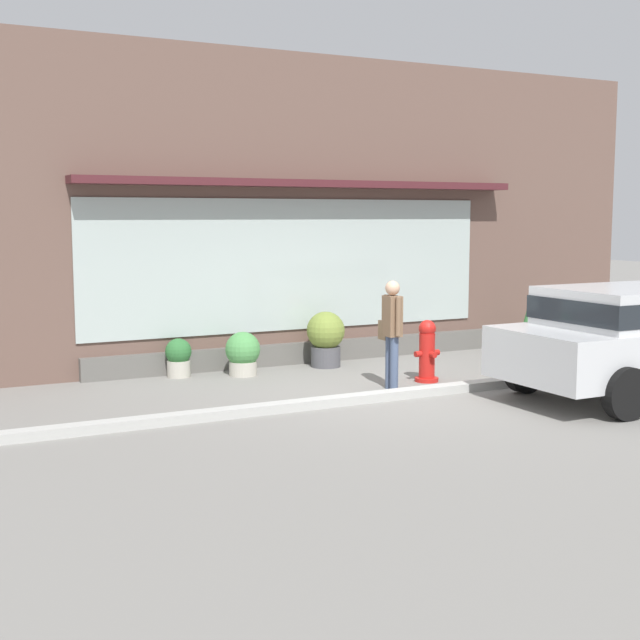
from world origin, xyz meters
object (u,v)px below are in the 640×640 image
potted_plant_window_right (532,320)px  potted_plant_window_left (326,337)px  pedestrian_with_handbag (391,327)px  fire_hydrant (427,351)px  parked_car_silver (640,334)px  potted_plant_near_hydrant (243,353)px  potted_plant_low_front (178,357)px

potted_plant_window_right → potted_plant_window_left: bearing=176.7°
pedestrian_with_handbag → fire_hydrant: bearing=-68.6°
parked_car_silver → potted_plant_near_hydrant: size_ratio=6.08×
parked_car_silver → potted_plant_low_front: bearing=140.3°
potted_plant_window_left → potted_plant_window_right: bearing=-3.3°
fire_hydrant → parked_car_silver: (2.01, -2.25, 0.42)m
parked_car_silver → potted_plant_window_left: parked_car_silver is taller
fire_hydrant → pedestrian_with_handbag: (-0.78, -0.24, 0.44)m
potted_plant_window_right → potted_plant_low_front: bearing=176.0°
pedestrian_with_handbag → potted_plant_near_hydrant: bearing=42.3°
fire_hydrant → potted_plant_window_left: (-0.78, 1.84, 0.03)m
pedestrian_with_handbag → potted_plant_window_right: 4.57m
parked_car_silver → potted_plant_near_hydrant: (-4.31, 3.98, -0.52)m
fire_hydrant → parked_car_silver: parked_car_silver is taller
fire_hydrant → potted_plant_near_hydrant: (-2.31, 1.73, -0.11)m
potted_plant_window_left → potted_plant_window_right: potted_plant_window_right is taller
potted_plant_low_front → potted_plant_window_left: bearing=-5.3°
pedestrian_with_handbag → potted_plant_window_left: (0.00, 2.07, -0.41)m
pedestrian_with_handbag → potted_plant_low_front: bearing=51.5°
parked_car_silver → fire_hydrant: bearing=131.4°
pedestrian_with_handbag → potted_plant_window_right: size_ratio=1.32×
potted_plant_near_hydrant → potted_plant_window_left: bearing=4.1°
potted_plant_window_right → potted_plant_near_hydrant: 5.71m
fire_hydrant → potted_plant_low_front: size_ratio=1.55×
parked_car_silver → potted_plant_window_right: size_ratio=3.53×
potted_plant_low_front → parked_car_silver: bearing=-39.4°
parked_car_silver → potted_plant_window_right: bearing=69.8°
potted_plant_low_front → potted_plant_near_hydrant: bearing=-19.6°
potted_plant_window_right → parked_car_silver: bearing=-109.9°
fire_hydrant → potted_plant_window_left: fire_hydrant is taller
potted_plant_low_front → potted_plant_near_hydrant: potted_plant_near_hydrant is taller
fire_hydrant → parked_car_silver: 3.04m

